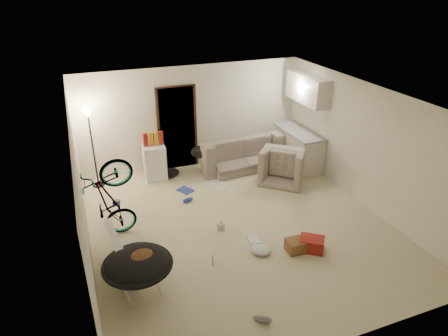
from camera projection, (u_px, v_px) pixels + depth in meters
name	position (u px, v px, depth m)	size (l,w,h in m)	color
floor	(239.00, 225.00, 7.74)	(5.50, 6.00, 0.02)	beige
ceiling	(242.00, 99.00, 6.64)	(5.50, 6.00, 0.02)	white
wall_back	(192.00, 117.00, 9.72)	(5.50, 0.02, 2.50)	white
wall_front	(342.00, 271.00, 4.66)	(5.50, 0.02, 2.50)	white
wall_left	(80.00, 194.00, 6.30)	(0.02, 6.00, 2.50)	white
wall_right	(366.00, 146.00, 8.08)	(0.02, 6.00, 2.50)	white
doorway	(177.00, 128.00, 9.65)	(0.85, 0.10, 2.04)	black
door_trim	(177.00, 129.00, 9.63)	(0.97, 0.04, 2.10)	#371E13
floor_lamp	(90.00, 132.00, 8.62)	(0.28, 0.28, 1.81)	black
kitchen_counter	(298.00, 149.00, 10.00)	(0.60, 1.50, 0.88)	beige
counter_top	(299.00, 131.00, 9.80)	(0.64, 1.54, 0.04)	gray
kitchen_uppers	(308.00, 89.00, 9.39)	(0.38, 1.40, 0.65)	beige
sofa	(239.00, 155.00, 9.99)	(2.09, 0.82, 0.61)	#3C443D
armchair	(284.00, 166.00, 9.36)	(0.98, 0.85, 0.63)	#3C443D
bicycle	(113.00, 217.00, 7.18)	(0.58, 1.66, 0.87)	black
book_asset	(212.00, 266.00, 6.63)	(0.16, 0.22, 0.02)	maroon
mini_fridge	(155.00, 162.00, 9.34)	(0.49, 0.49, 0.83)	white
snack_box_0	(145.00, 140.00, 9.03)	(0.10, 0.07, 0.30)	maroon
snack_box_1	(151.00, 139.00, 9.07)	(0.10, 0.07, 0.30)	orange
snack_box_2	(156.00, 138.00, 9.11)	(0.10, 0.07, 0.30)	gold
snack_box_3	(161.00, 138.00, 9.15)	(0.10, 0.07, 0.30)	maroon
saucer_chair	(138.00, 270.00, 5.90)	(1.05, 1.05, 0.74)	silver
hoodie	(141.00, 259.00, 5.80)	(0.48, 0.40, 0.22)	brown
sofa_drape	(203.00, 152.00, 9.58)	(0.56, 0.46, 0.28)	black
tv_box	(121.00, 252.00, 6.42)	(0.13, 1.06, 0.70)	silver
drink_case_a	(298.00, 245.00, 6.97)	(0.40, 0.28, 0.23)	brown
drink_case_b	(312.00, 244.00, 6.99)	(0.42, 0.31, 0.24)	maroon
juicer	(221.00, 225.00, 7.56)	(0.15, 0.15, 0.22)	beige
newspaper	(216.00, 184.00, 9.24)	(0.42, 0.55, 0.01)	silver
book_blue	(185.00, 190.00, 8.94)	(0.24, 0.33, 0.03)	#2A3C98
book_white	(254.00, 240.00, 7.29)	(0.21, 0.27, 0.03)	silver
shoe_0	(188.00, 200.00, 8.50)	(0.25, 0.10, 0.09)	#2A3C98
shoe_1	(171.00, 173.00, 9.63)	(0.26, 0.11, 0.10)	slate
shoe_3	(263.00, 319.00, 5.56)	(0.27, 0.11, 0.10)	slate
clothes_lump_b	(170.00, 173.00, 9.60)	(0.49, 0.42, 0.15)	black
clothes_lump_c	(260.00, 250.00, 6.94)	(0.37, 0.32, 0.11)	silver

